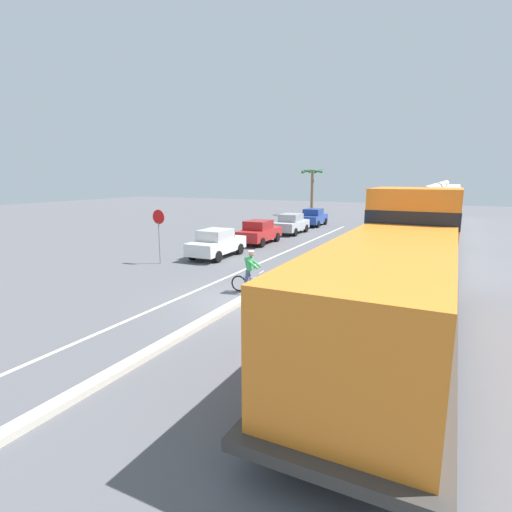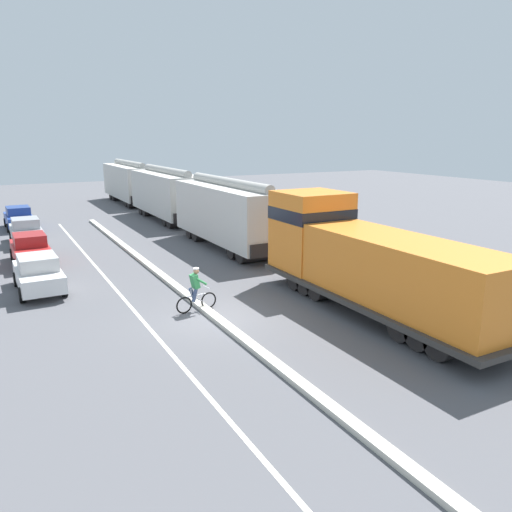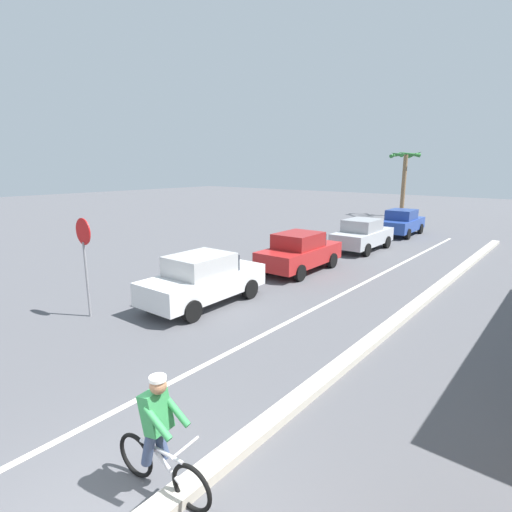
# 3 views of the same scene
# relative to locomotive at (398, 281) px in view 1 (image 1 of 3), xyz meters

# --- Properties ---
(ground_plane) EXTENTS (120.00, 120.00, 0.00)m
(ground_plane) POSITION_rel_locomotive_xyz_m (-5.58, 1.73, -1.80)
(ground_plane) COLOR #56565B
(median_curb) EXTENTS (0.36, 36.00, 0.16)m
(median_curb) POSITION_rel_locomotive_xyz_m (-5.58, 7.73, -1.72)
(median_curb) COLOR beige
(median_curb) RESTS_ON ground
(lane_stripe) EXTENTS (0.14, 36.00, 0.01)m
(lane_stripe) POSITION_rel_locomotive_xyz_m (-7.98, 7.73, -1.79)
(lane_stripe) COLOR silver
(lane_stripe) RESTS_ON ground
(locomotive) EXTENTS (3.10, 11.61, 4.20)m
(locomotive) POSITION_rel_locomotive_xyz_m (0.00, 0.00, 0.00)
(locomotive) COLOR orange
(locomotive) RESTS_ON ground
(hopper_car_lead) EXTENTS (2.90, 10.60, 4.18)m
(hopper_car_lead) POSITION_rel_locomotive_xyz_m (0.00, 12.16, 0.28)
(hopper_car_lead) COLOR beige
(hopper_car_lead) RESTS_ON ground
(hopper_car_middle) EXTENTS (2.90, 10.60, 4.18)m
(hopper_car_middle) POSITION_rel_locomotive_xyz_m (0.00, 23.76, 0.28)
(hopper_car_middle) COLOR beige
(hopper_car_middle) RESTS_ON ground
(hopper_car_trailing) EXTENTS (2.90, 10.60, 4.18)m
(hopper_car_trailing) POSITION_rel_locomotive_xyz_m (0.00, 35.36, 0.28)
(hopper_car_trailing) COLOR beige
(hopper_car_trailing) RESTS_ON ground
(parked_car_white) EXTENTS (1.92, 4.24, 1.62)m
(parked_car_white) POSITION_rel_locomotive_xyz_m (-10.93, 8.19, -0.98)
(parked_car_white) COLOR silver
(parked_car_white) RESTS_ON ground
(parked_car_red) EXTENTS (1.90, 4.24, 1.62)m
(parked_car_red) POSITION_rel_locomotive_xyz_m (-10.84, 13.55, -0.98)
(parked_car_red) COLOR red
(parked_car_red) RESTS_ON ground
(parked_car_silver) EXTENTS (1.87, 4.22, 1.62)m
(parked_car_silver) POSITION_rel_locomotive_xyz_m (-10.66, 19.18, -0.98)
(parked_car_silver) COLOR #B7BABF
(parked_car_silver) RESTS_ON ground
(parked_car_blue) EXTENTS (1.95, 4.26, 1.62)m
(parked_car_blue) POSITION_rel_locomotive_xyz_m (-10.74, 25.06, -0.98)
(parked_car_blue) COLOR #28479E
(parked_car_blue) RESTS_ON ground
(cyclist) EXTENTS (1.71, 0.50, 1.71)m
(cyclist) POSITION_rel_locomotive_xyz_m (-5.87, 2.64, -0.98)
(cyclist) COLOR black
(cyclist) RESTS_ON ground
(stop_sign) EXTENTS (0.76, 0.08, 2.88)m
(stop_sign) POSITION_rel_locomotive_xyz_m (-12.71, 5.36, 0.23)
(stop_sign) COLOR gray
(stop_sign) RESTS_ON ground
(palm_tree_near) EXTENTS (2.75, 2.80, 5.61)m
(palm_tree_near) POSITION_rel_locomotive_xyz_m (-14.31, 35.08, 2.46)
(palm_tree_near) COLOR #846647
(palm_tree_near) RESTS_ON ground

